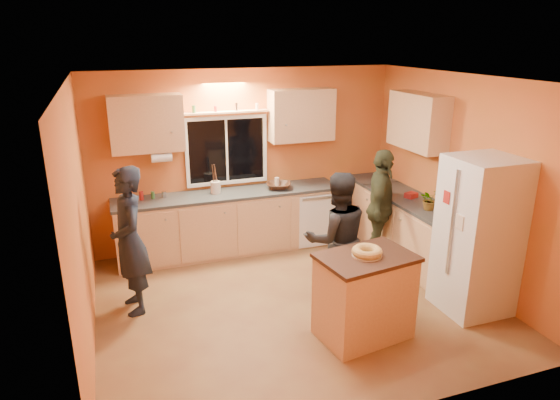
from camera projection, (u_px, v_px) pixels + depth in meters
name	position (u px, v px, depth m)	size (l,w,h in m)	color
ground	(294.00, 302.00, 5.97)	(4.50, 4.50, 0.00)	brown
room_shell	(292.00, 162.00, 5.87)	(4.54, 4.04, 2.61)	#D66437
back_counter	(254.00, 219.00, 7.35)	(4.23, 0.62, 0.90)	tan
right_counter	(413.00, 232.00, 6.89)	(0.62, 1.84, 0.90)	tan
refrigerator	(478.00, 236.00, 5.57)	(0.72, 0.70, 1.80)	silver
island	(364.00, 296.00, 5.17)	(1.04, 0.78, 0.92)	tan
bundt_pastry	(367.00, 252.00, 5.01)	(0.31, 0.31, 0.09)	#B08948
person_left	(130.00, 241.00, 5.56)	(0.62, 0.41, 1.70)	black
person_center	(337.00, 239.00, 5.75)	(0.78, 0.60, 1.60)	black
person_right	(380.00, 208.00, 6.78)	(0.94, 0.39, 1.61)	#2E3421
mixing_bowl	(279.00, 186.00, 7.28)	(0.35, 0.35, 0.09)	black
utensil_crock	(216.00, 187.00, 7.05)	(0.14, 0.14, 0.17)	beige
potted_plant	(430.00, 199.00, 6.37)	(0.25, 0.22, 0.28)	gray
red_box	(411.00, 195.00, 6.87)	(0.16, 0.12, 0.07)	maroon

